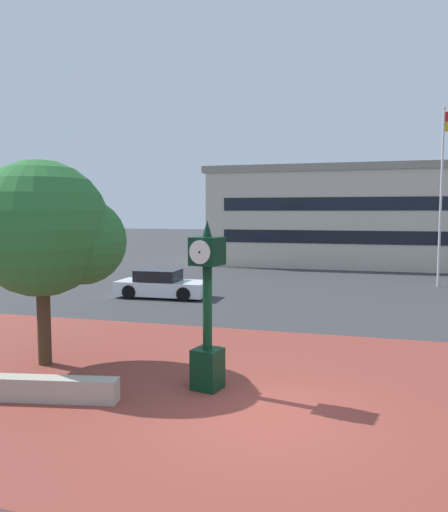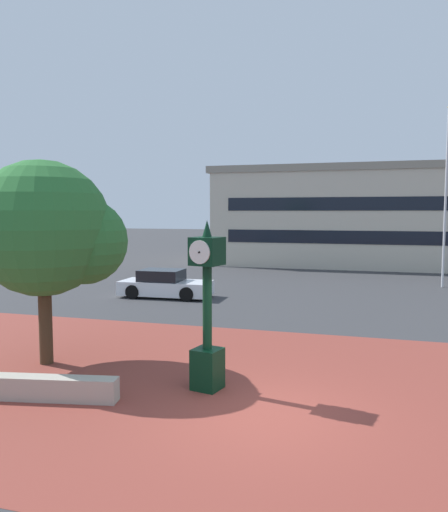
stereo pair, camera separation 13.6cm
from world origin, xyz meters
The scene contains 8 objects.
ground_plane centered at (0.00, 0.00, 0.00)m, with size 200.00×200.00×0.00m, color #38383A.
plaza_brick_paving centered at (0.00, 1.44, 0.00)m, with size 44.00×10.87×0.01m, color brown.
planter_wall centered at (-4.60, -0.49, 0.25)m, with size 3.20×0.40×0.50m, color #ADA393.
street_clock centered at (-1.47, 1.10, 1.69)m, with size 0.73×0.77×3.77m.
plaza_tree centered at (-5.91, 1.84, 3.44)m, with size 3.74×3.48×5.27m.
car_street_mid centered at (-7.16, 12.10, 0.57)m, with size 4.24×1.97×1.28m.
flagpole_primary centered at (5.84, 19.02, 5.57)m, with size 1.80×0.14×9.33m.
civic_building centered at (4.63, 30.68, 3.63)m, with size 28.30×10.78×7.23m.
Camera 1 is at (1.81, -9.32, 3.94)m, focal length 35.26 mm.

